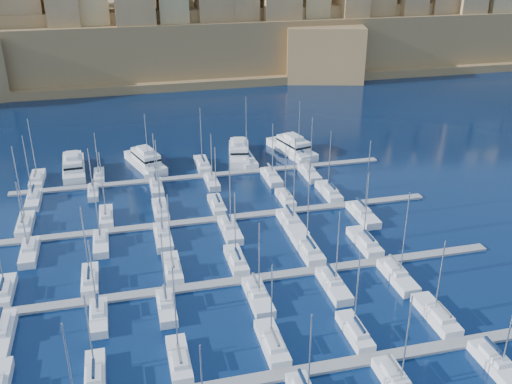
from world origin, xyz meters
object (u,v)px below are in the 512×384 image
object	(u,v)px
motor_yacht_a	(74,166)
motor_yacht_b	(146,160)
sailboat_4	(355,332)
motor_yacht_c	(239,152)
motor_yacht_d	(292,147)
sailboat_2	(179,360)

from	to	relation	value
motor_yacht_a	motor_yacht_b	bearing A→B (deg)	-0.06
sailboat_4	motor_yacht_c	bearing A→B (deg)	90.55
motor_yacht_d	sailboat_4	bearing A→B (deg)	-100.49
motor_yacht_a	motor_yacht_b	world-z (taller)	same
motor_yacht_b	motor_yacht_c	world-z (taller)	same
sailboat_2	motor_yacht_c	bearing A→B (deg)	71.58
sailboat_2	motor_yacht_b	size ratio (longest dim) A/B	0.88
sailboat_4	motor_yacht_d	xyz separation A→B (m)	(13.05, 70.52, 0.99)
sailboat_2	motor_yacht_a	distance (m)	71.60
sailboat_4	motor_yacht_a	xyz separation A→B (m)	(-39.55, 70.06, 0.99)
motor_yacht_c	motor_yacht_d	distance (m)	13.73
sailboat_2	motor_yacht_c	distance (m)	73.87
motor_yacht_b	sailboat_4	bearing A→B (deg)	-71.63
sailboat_4	motor_yacht_a	bearing A→B (deg)	119.45
motor_yacht_b	sailboat_2	bearing A→B (deg)	-90.61
sailboat_2	motor_yacht_c	xyz separation A→B (m)	(23.33, 70.08, 0.98)
sailboat_2	motor_yacht_c	world-z (taller)	sailboat_2
motor_yacht_a	motor_yacht_c	world-z (taller)	same
motor_yacht_b	motor_yacht_c	distance (m)	22.59
sailboat_2	motor_yacht_a	xyz separation A→B (m)	(-15.54, 69.89, 0.98)
sailboat_4	motor_yacht_c	distance (m)	70.26
sailboat_4	motor_yacht_b	world-z (taller)	sailboat_4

